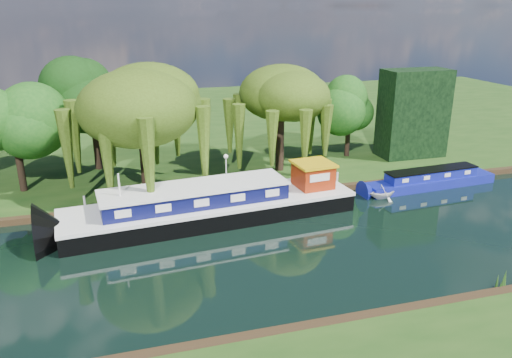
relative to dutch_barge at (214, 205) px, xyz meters
name	(u,v)px	position (x,y,z in m)	size (l,w,h in m)	color
ground	(257,251)	(1.52, -5.37, -1.04)	(120.00, 120.00, 0.00)	black
far_bank	(180,124)	(1.52, 28.63, -0.81)	(120.00, 52.00, 0.45)	#16380F
dutch_barge	(214,205)	(0.00, 0.00, 0.00)	(20.17, 6.29, 4.19)	black
narrowboat	(431,180)	(18.01, 1.50, -0.45)	(11.40, 2.65, 1.65)	navy
white_cruiser	(382,198)	(13.06, 0.34, -1.04)	(1.96, 2.27, 1.20)	silver
willow_left	(141,107)	(-4.10, 5.14, 6.00)	(7.57, 7.57, 9.07)	black
willow_right	(280,103)	(7.30, 7.79, 5.20)	(6.51, 6.51, 7.93)	black
tree_far_left	(13,122)	(-13.14, 8.32, 4.75)	(4.83, 4.83, 7.79)	black
tree_far_mid	(92,99)	(-7.65, 12.40, 5.44)	(5.35, 5.35, 8.75)	black
tree_far_right	(349,109)	(14.75, 10.08, 3.87)	(3.95, 3.95, 6.46)	black
conifer_hedge	(413,113)	(20.52, 8.63, 3.41)	(6.00, 3.00, 8.00)	black
lamppost	(226,162)	(2.02, 5.13, 1.38)	(0.36, 0.36, 2.56)	silver
mooring_posts	(219,190)	(1.02, 3.03, -0.09)	(19.16, 0.16, 1.00)	silver
reeds_near	(435,292)	(8.40, -12.94, -0.49)	(33.70, 1.50, 1.10)	#244C14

